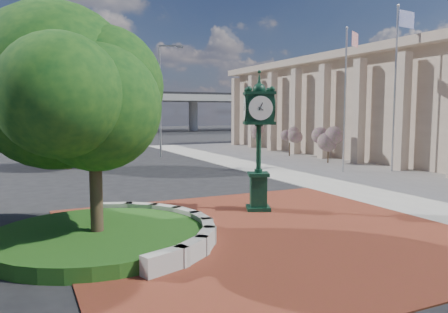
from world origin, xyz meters
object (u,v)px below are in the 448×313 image
parked_car (114,139)px  flagpole_b (395,87)px  flagpole_a (345,99)px  street_lamp_near (163,92)px  post_clock (259,136)px  street_lamp_far (59,99)px

parked_car → flagpole_b: size_ratio=0.46×
flagpole_a → street_lamp_near: size_ratio=0.97×
post_clock → flagpole_b: bearing=24.3°
street_lamp_near → street_lamp_far: 22.24m
flagpole_b → street_lamp_far: flagpole_b is taller
post_clock → street_lamp_near: size_ratio=0.57×
flagpole_a → flagpole_b: bearing=-22.4°
post_clock → street_lamp_far: street_lamp_far is taller
flagpole_a → post_clock: bearing=-145.1°
post_clock → flagpole_b: flagpole_b is taller
flagpole_a → street_lamp_near: (-7.50, 13.86, 0.84)m
street_lamp_near → street_lamp_far: street_lamp_near is taller
flagpole_a → street_lamp_far: street_lamp_far is taller
flagpole_b → street_lamp_far: size_ratio=1.13×
parked_car → street_lamp_near: bearing=-85.3°
flagpole_b → flagpole_a: bearing=157.6°
post_clock → street_lamp_near: bearing=82.6°
post_clock → flagpole_a: (10.21, 7.12, 1.72)m
flagpole_a → flagpole_b: flagpole_b is taller
parked_car → street_lamp_far: 10.00m
post_clock → flagpole_a: size_ratio=0.59×
post_clock → flagpole_b: size_ratio=0.51×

